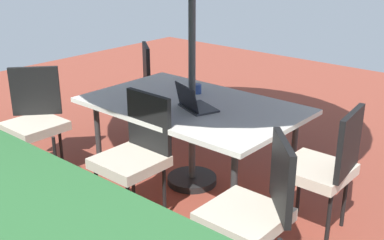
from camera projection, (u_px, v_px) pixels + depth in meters
name	position (u px, v px, depth m)	size (l,w,h in m)	color
ground_plane	(192.00, 183.00, 4.31)	(10.00, 10.00, 0.02)	brown
dining_table	(192.00, 109.00, 4.06)	(1.82, 1.15, 0.75)	silver
chair_north	(135.00, 152.00, 3.59)	(0.46, 0.46, 0.98)	beige
chair_northwest	(255.00, 207.00, 2.84)	(0.59, 0.59, 0.98)	beige
chair_southeast	(160.00, 82.00, 5.37)	(0.58, 0.58, 0.98)	beige
chair_west	(325.00, 165.00, 3.38)	(0.48, 0.47, 0.98)	beige
chair_northeast	(35.00, 117.00, 4.29)	(0.59, 0.59, 0.98)	beige
laptop	(194.00, 104.00, 3.88)	(0.39, 0.34, 0.21)	#2D2D33
cup	(197.00, 89.00, 4.30)	(0.08, 0.08, 0.08)	#334C99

